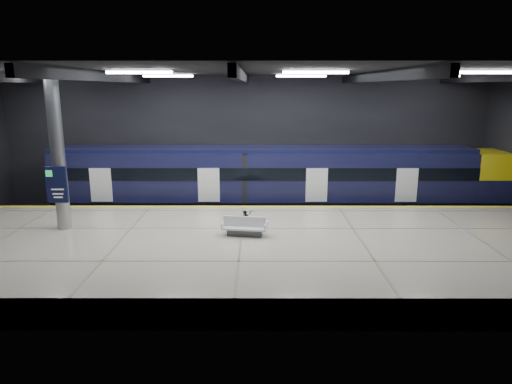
{
  "coord_description": "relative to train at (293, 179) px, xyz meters",
  "views": [
    {
      "loc": [
        0.67,
        -20.67,
        7.31
      ],
      "look_at": [
        0.63,
        1.5,
        2.2
      ],
      "focal_mm": 32.0,
      "sensor_mm": 36.0,
      "label": 1
    }
  ],
  "objects": [
    {
      "name": "safety_strip",
      "position": [
        -2.79,
        -2.75,
        -0.95
      ],
      "size": [
        30.0,
        0.4,
        0.01
      ],
      "primitive_type": "cube",
      "color": "yellow",
      "rests_on": "platform"
    },
    {
      "name": "pannier_bag",
      "position": [
        -3.18,
        -6.26,
        -0.78
      ],
      "size": [
        0.34,
        0.28,
        0.35
      ],
      "primitive_type": "cube",
      "rotation": [
        0.0,
        0.0,
        0.37
      ],
      "color": "black",
      "rests_on": "platform"
    },
    {
      "name": "rails",
      "position": [
        -2.79,
        0.0,
        -1.98
      ],
      "size": [
        30.0,
        1.52,
        0.16
      ],
      "color": "gray",
      "rests_on": "ground"
    },
    {
      "name": "info_column",
      "position": [
        -10.79,
        -6.52,
        2.4
      ],
      "size": [
        0.9,
        0.78,
        6.9
      ],
      "color": "#9EA0A5",
      "rests_on": "platform"
    },
    {
      "name": "platform",
      "position": [
        -2.79,
        -8.0,
        -1.51
      ],
      "size": [
        30.0,
        11.0,
        1.1
      ],
      "primitive_type": "cube",
      "color": "beige",
      "rests_on": "ground"
    },
    {
      "name": "bench",
      "position": [
        -2.64,
        -7.5,
        -0.66
      ],
      "size": [
        1.99,
        1.06,
        0.84
      ],
      "rotation": [
        0.0,
        0.0,
        -0.15
      ],
      "color": "#595B60",
      "rests_on": "platform"
    },
    {
      "name": "train",
      "position": [
        0.0,
        0.0,
        0.0
      ],
      "size": [
        29.4,
        2.84,
        3.79
      ],
      "color": "black",
      "rests_on": "ground"
    },
    {
      "name": "room_shell",
      "position": [
        -2.79,
        -5.49,
        3.66
      ],
      "size": [
        30.1,
        16.1,
        8.05
      ],
      "color": "black",
      "rests_on": "ground"
    },
    {
      "name": "ground",
      "position": [
        -2.79,
        -5.5,
        -2.06
      ],
      "size": [
        30.0,
        30.0,
        0.0
      ],
      "primitive_type": "plane",
      "color": "black",
      "rests_on": "ground"
    },
    {
      "name": "bicycle",
      "position": [
        -2.58,
        -6.26,
        -0.52
      ],
      "size": [
        0.88,
        1.75,
        0.88
      ],
      "primitive_type": "imported",
      "rotation": [
        0.0,
        0.0,
        0.18
      ],
      "color": "#99999E",
      "rests_on": "platform"
    }
  ]
}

